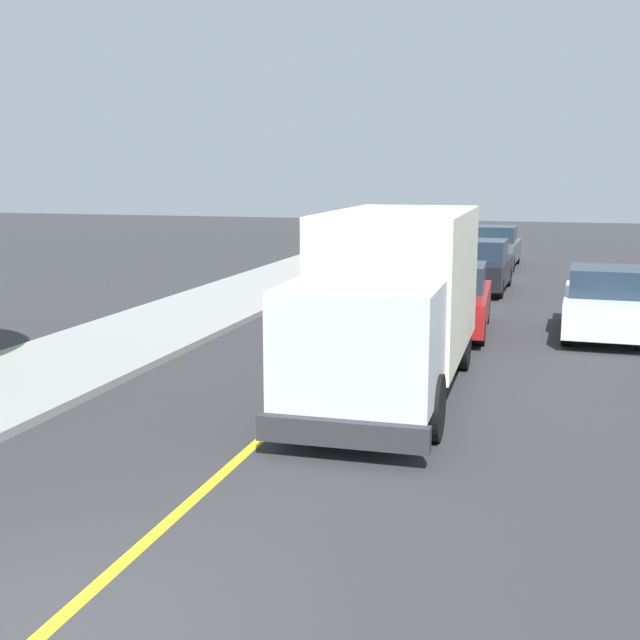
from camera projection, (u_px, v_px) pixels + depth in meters
The scene contains 6 objects.
centre_line_yellow at pixel (339, 369), 16.32m from camera, with size 0.16×56.00×0.01m, color gold.
box_truck at pixel (394, 294), 14.46m from camera, with size 2.54×7.22×3.20m.
parked_car_near at pixel (451, 300), 20.01m from camera, with size 2.01×4.48×1.67m.
parked_car_mid at pixel (480, 267), 26.84m from camera, with size 1.91×4.44×1.67m.
parked_car_far at pixel (495, 248), 33.47m from camera, with size 1.90×4.44×1.67m.
parked_van_across at pixel (604, 304), 19.48m from camera, with size 1.91×4.44×1.67m.
Camera 1 is at (4.09, -5.34, 3.93)m, focal length 45.88 mm.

